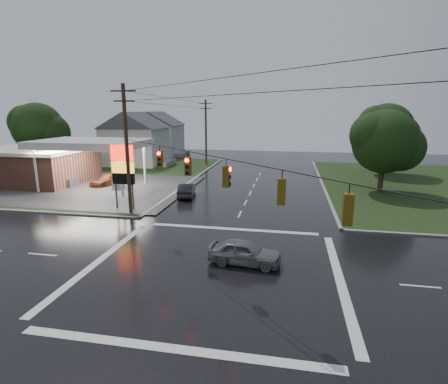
% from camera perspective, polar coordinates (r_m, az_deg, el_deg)
% --- Properties ---
extents(ground, '(120.00, 120.00, 0.00)m').
position_cam_1_polar(ground, '(20.51, -1.86, -12.43)').
color(ground, black).
rests_on(ground, ground).
extents(grass_nw, '(36.00, 36.00, 0.08)m').
position_cam_1_polar(grass_nw, '(54.05, -23.34, 2.75)').
color(grass_nw, black).
rests_on(grass_nw, ground).
extents(gas_station, '(26.20, 18.00, 5.60)m').
position_cam_1_polar(gas_station, '(48.46, -27.39, 4.26)').
color(gas_station, '#2D2D2D').
rests_on(gas_station, ground).
extents(pylon_sign, '(2.00, 0.35, 6.00)m').
position_cam_1_polar(pylon_sign, '(32.41, -16.21, 4.07)').
color(pylon_sign, '#59595E').
rests_on(pylon_sign, ground).
extents(utility_pole_nw, '(2.20, 0.32, 11.00)m').
position_cam_1_polar(utility_pole_nw, '(30.86, -15.58, 6.89)').
color(utility_pole_nw, '#382619').
rests_on(utility_pole_nw, ground).
extents(utility_pole_n, '(2.20, 0.32, 10.50)m').
position_cam_1_polar(utility_pole_n, '(57.76, -2.97, 9.85)').
color(utility_pole_n, '#382619').
rests_on(utility_pole_n, ground).
extents(traffic_signals, '(26.87, 26.87, 1.47)m').
position_cam_1_polar(traffic_signals, '(18.62, -1.96, 5.82)').
color(traffic_signals, black).
rests_on(traffic_signals, ground).
extents(house_near, '(11.05, 8.48, 8.60)m').
position_cam_1_polar(house_near, '(59.71, -14.29, 8.55)').
color(house_near, silver).
rests_on(house_near, ground).
extents(house_far, '(11.05, 8.48, 8.60)m').
position_cam_1_polar(house_far, '(71.12, -10.95, 9.41)').
color(house_far, silver).
rests_on(house_far, ground).
extents(tree_nw_behind, '(8.93, 7.60, 10.00)m').
position_cam_1_polar(tree_nw_behind, '(61.24, -27.97, 9.21)').
color(tree_nw_behind, black).
rests_on(tree_nw_behind, ground).
extents(tree_ne_near, '(7.99, 6.80, 8.98)m').
position_cam_1_polar(tree_ne_near, '(41.41, 24.95, 7.43)').
color(tree_ne_near, black).
rests_on(tree_ne_near, ground).
extents(tree_ne_far, '(8.46, 7.20, 9.80)m').
position_cam_1_polar(tree_ne_far, '(53.72, 25.10, 9.14)').
color(tree_ne_far, black).
rests_on(tree_ne_far, ground).
extents(car_north, '(2.24, 4.51, 1.42)m').
position_cam_1_polar(car_north, '(36.80, -6.13, 0.34)').
color(car_north, black).
rests_on(car_north, ground).
extents(car_crossing, '(4.44, 2.15, 1.46)m').
position_cam_1_polar(car_crossing, '(20.87, 3.38, -9.77)').
color(car_crossing, slate).
rests_on(car_crossing, ground).
extents(car_pump, '(3.75, 5.24, 1.41)m').
position_cam_1_polar(car_pump, '(44.42, -18.30, 1.97)').
color(car_pump, '#592614').
rests_on(car_pump, ground).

